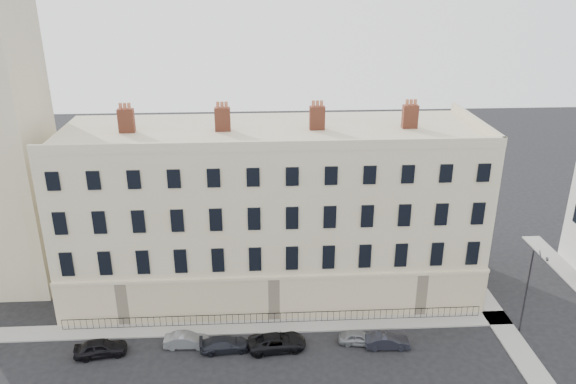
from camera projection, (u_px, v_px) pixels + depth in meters
The scene contains 12 objects.
ground at pixel (356, 363), 42.58m from camera, with size 160.00×160.00×0.00m, color black.
terrace at pixel (272, 211), 50.54m from camera, with size 36.22×12.22×17.00m.
pavement_terrace at pixel (227, 327), 46.66m from camera, with size 48.00×2.00×0.12m, color gray.
pavement_east_return at pixel (483, 299), 50.65m from camera, with size 2.00×24.00×0.12m, color gray.
railings at pixel (274, 318), 47.06m from camera, with size 35.00×0.04×0.96m.
car_a at pixel (101, 348), 43.19m from camera, with size 1.59×3.95×1.34m, color black.
car_b at pixel (186, 340), 44.21m from camera, with size 1.22×3.51×1.16m, color slate.
car_c at pixel (225, 344), 43.76m from camera, with size 1.60×3.93×1.14m, color black.
car_d at pixel (277, 342), 43.92m from camera, with size 2.09×4.54×1.26m, color black.
car_e at pixel (359, 338), 44.56m from camera, with size 1.29×3.21×1.09m, color slate.
car_f at pixel (387, 341), 44.10m from camera, with size 1.22×3.50×1.15m, color black.
streetlamp at pixel (528, 288), 44.79m from camera, with size 0.73×1.52×7.43m.
Camera 1 is at (-7.11, -34.28, 27.98)m, focal length 35.00 mm.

